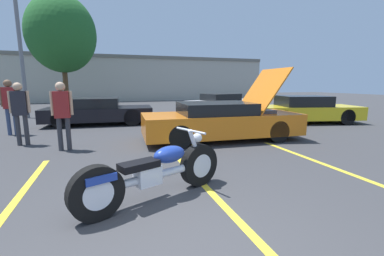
% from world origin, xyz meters
% --- Properties ---
extents(parking_stripe_middle, '(0.12, 5.31, 0.01)m').
position_xyz_m(parking_stripe_middle, '(-1.85, 1.62, 0.00)').
color(parking_stripe_middle, yellow).
rests_on(parking_stripe_middle, ground).
extents(parking_stripe_back, '(0.12, 5.31, 0.01)m').
position_xyz_m(parking_stripe_back, '(1.04, 1.62, 0.00)').
color(parking_stripe_back, yellow).
rests_on(parking_stripe_back, ground).
extents(parking_stripe_far, '(0.12, 5.31, 0.01)m').
position_xyz_m(parking_stripe_far, '(3.92, 1.62, 0.00)').
color(parking_stripe_far, yellow).
rests_on(parking_stripe_far, ground).
extents(far_building, '(32.00, 4.20, 4.40)m').
position_xyz_m(far_building, '(0.00, 25.60, 2.34)').
color(far_building, '#B2AD9E').
rests_on(far_building, ground).
extents(light_pole, '(1.21, 0.28, 8.99)m').
position_xyz_m(light_pole, '(-4.27, 12.82, 4.88)').
color(light_pole, slate).
rests_on(light_pole, ground).
extents(tree_background, '(4.36, 4.36, 7.46)m').
position_xyz_m(tree_background, '(-3.09, 17.41, 4.94)').
color(tree_background, brown).
rests_on(tree_background, ground).
extents(motorcycle, '(2.35, 1.14, 1.00)m').
position_xyz_m(motorcycle, '(0.14, 1.54, 0.42)').
color(motorcycle, black).
rests_on(motorcycle, ground).
extents(show_car_hood_open, '(4.88, 2.12, 2.20)m').
position_xyz_m(show_car_hood_open, '(2.88, 5.11, 0.59)').
color(show_car_hood_open, orange).
rests_on(show_car_hood_open, ground).
extents(parked_car_mid_left_row, '(4.50, 2.13, 1.12)m').
position_xyz_m(parked_car_mid_left_row, '(-0.85, 9.55, 0.55)').
color(parked_car_mid_left_row, black).
rests_on(parked_car_mid_left_row, ground).
extents(parked_car_mid_right_row, '(4.76, 2.86, 1.12)m').
position_xyz_m(parked_car_mid_right_row, '(6.18, 12.18, 0.54)').
color(parked_car_mid_right_row, silver).
rests_on(parked_car_mid_right_row, ground).
extents(parked_car_right_row, '(4.74, 2.72, 1.19)m').
position_xyz_m(parked_car_right_row, '(7.87, 7.12, 0.57)').
color(parked_car_right_row, yellow).
rests_on(parked_car_right_row, ground).
extents(spectator_near_motorcycle, '(0.52, 0.24, 1.85)m').
position_xyz_m(spectator_near_motorcycle, '(-3.56, 7.96, 1.12)').
color(spectator_near_motorcycle, '#38476B').
rests_on(spectator_near_motorcycle, ground).
extents(spectator_midground, '(0.52, 0.23, 1.77)m').
position_xyz_m(spectator_midground, '(-1.58, 5.17, 1.06)').
color(spectator_midground, '#333338').
rests_on(spectator_midground, ground).
extents(spectator_far_lot, '(0.52, 0.23, 1.76)m').
position_xyz_m(spectator_far_lot, '(-2.79, 6.17, 1.05)').
color(spectator_far_lot, '#333338').
rests_on(spectator_far_lot, ground).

